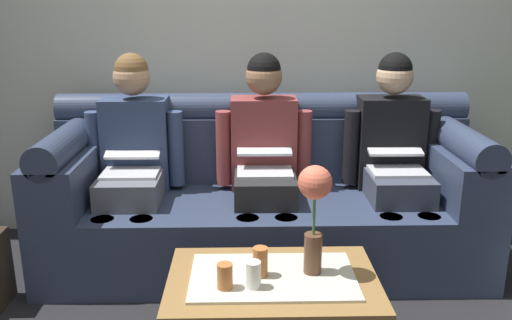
{
  "coord_description": "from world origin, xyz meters",
  "views": [
    {
      "loc": [
        -0.12,
        -1.85,
        1.5
      ],
      "look_at": [
        -0.06,
        0.77,
        0.73
      ],
      "focal_mm": 38.3,
      "sensor_mm": 36.0,
      "label": 1
    }
  ],
  "objects_px": {
    "flower_vase": "(314,202)",
    "couch": "(264,201)",
    "coffee_table": "(273,288)",
    "cup_far_center": "(225,276)",
    "person_left": "(133,154)",
    "cup_near_left": "(253,275)",
    "person_middle": "(264,153)",
    "person_right": "(394,152)",
    "cup_near_right": "(260,262)"
  },
  "relations": [
    {
      "from": "person_left",
      "to": "person_right",
      "type": "height_order",
      "value": "same"
    },
    {
      "from": "flower_vase",
      "to": "cup_near_right",
      "type": "height_order",
      "value": "flower_vase"
    },
    {
      "from": "coffee_table",
      "to": "flower_vase",
      "type": "xyz_separation_m",
      "value": [
        0.17,
        0.02,
        0.37
      ]
    },
    {
      "from": "person_middle",
      "to": "person_right",
      "type": "xyz_separation_m",
      "value": [
        0.75,
        0.0,
        -0.0
      ]
    },
    {
      "from": "coffee_table",
      "to": "cup_near_left",
      "type": "relative_size",
      "value": 7.89
    },
    {
      "from": "person_right",
      "to": "cup_far_center",
      "type": "xyz_separation_m",
      "value": [
        -0.95,
        -1.07,
        -0.21
      ]
    },
    {
      "from": "couch",
      "to": "coffee_table",
      "type": "relative_size",
      "value": 2.81
    },
    {
      "from": "couch",
      "to": "cup_near_left",
      "type": "bearing_deg",
      "value": -94.42
    },
    {
      "from": "coffee_table",
      "to": "cup_near_left",
      "type": "xyz_separation_m",
      "value": [
        -0.08,
        -0.1,
        0.12
      ]
    },
    {
      "from": "coffee_table",
      "to": "cup_near_right",
      "type": "height_order",
      "value": "cup_near_right"
    },
    {
      "from": "person_middle",
      "to": "cup_near_right",
      "type": "relative_size",
      "value": 9.65
    },
    {
      "from": "person_left",
      "to": "cup_far_center",
      "type": "relative_size",
      "value": 11.61
    },
    {
      "from": "cup_near_left",
      "to": "cup_near_right",
      "type": "distance_m",
      "value": 0.1
    },
    {
      "from": "flower_vase",
      "to": "cup_near_left",
      "type": "height_order",
      "value": "flower_vase"
    },
    {
      "from": "coffee_table",
      "to": "cup_near_left",
      "type": "distance_m",
      "value": 0.17
    },
    {
      "from": "cup_near_left",
      "to": "person_left",
      "type": "bearing_deg",
      "value": 122.02
    },
    {
      "from": "coffee_table",
      "to": "cup_far_center",
      "type": "xyz_separation_m",
      "value": [
        -0.2,
        -0.1,
        0.11
      ]
    },
    {
      "from": "person_left",
      "to": "person_right",
      "type": "relative_size",
      "value": 1.0
    },
    {
      "from": "person_right",
      "to": "cup_near_left",
      "type": "height_order",
      "value": "person_right"
    },
    {
      "from": "cup_near_right",
      "to": "couch",
      "type": "bearing_deg",
      "value": 86.91
    },
    {
      "from": "person_right",
      "to": "cup_far_center",
      "type": "height_order",
      "value": "person_right"
    },
    {
      "from": "person_right",
      "to": "cup_near_right",
      "type": "height_order",
      "value": "person_right"
    },
    {
      "from": "person_right",
      "to": "flower_vase",
      "type": "xyz_separation_m",
      "value": [
        -0.58,
        -0.94,
        0.06
      ]
    },
    {
      "from": "person_middle",
      "to": "cup_near_left",
      "type": "bearing_deg",
      "value": -94.45
    },
    {
      "from": "flower_vase",
      "to": "cup_far_center",
      "type": "distance_m",
      "value": 0.47
    },
    {
      "from": "cup_far_center",
      "to": "flower_vase",
      "type": "bearing_deg",
      "value": 18.92
    },
    {
      "from": "person_middle",
      "to": "cup_far_center",
      "type": "distance_m",
      "value": 1.11
    },
    {
      "from": "couch",
      "to": "flower_vase",
      "type": "bearing_deg",
      "value": -79.97
    },
    {
      "from": "person_middle",
      "to": "coffee_table",
      "type": "bearing_deg",
      "value": -90.0
    },
    {
      "from": "couch",
      "to": "flower_vase",
      "type": "height_order",
      "value": "couch"
    },
    {
      "from": "person_left",
      "to": "cup_near_left",
      "type": "relative_size",
      "value": 10.95
    },
    {
      "from": "person_left",
      "to": "flower_vase",
      "type": "distance_m",
      "value": 1.32
    },
    {
      "from": "person_middle",
      "to": "cup_near_right",
      "type": "height_order",
      "value": "person_middle"
    },
    {
      "from": "couch",
      "to": "cup_far_center",
      "type": "bearing_deg",
      "value": -100.35
    },
    {
      "from": "cup_near_left",
      "to": "flower_vase",
      "type": "bearing_deg",
      "value": 25.87
    },
    {
      "from": "person_middle",
      "to": "coffee_table",
      "type": "xyz_separation_m",
      "value": [
        0.0,
        -0.97,
        -0.32
      ]
    },
    {
      "from": "cup_near_left",
      "to": "cup_far_center",
      "type": "xyz_separation_m",
      "value": [
        -0.11,
        -0.0,
        -0.0
      ]
    },
    {
      "from": "person_left",
      "to": "cup_far_center",
      "type": "height_order",
      "value": "person_left"
    },
    {
      "from": "person_right",
      "to": "coffee_table",
      "type": "xyz_separation_m",
      "value": [
        -0.75,
        -0.97,
        -0.32
      ]
    },
    {
      "from": "flower_vase",
      "to": "person_middle",
      "type": "bearing_deg",
      "value": 100.09
    },
    {
      "from": "person_middle",
      "to": "flower_vase",
      "type": "distance_m",
      "value": 0.96
    },
    {
      "from": "cup_near_right",
      "to": "cup_far_center",
      "type": "height_order",
      "value": "cup_near_right"
    },
    {
      "from": "cup_near_left",
      "to": "person_right",
      "type": "bearing_deg",
      "value": 52.01
    },
    {
      "from": "person_right",
      "to": "cup_near_left",
      "type": "xyz_separation_m",
      "value": [
        -0.83,
        -1.07,
        -0.2
      ]
    },
    {
      "from": "person_right",
      "to": "cup_near_right",
      "type": "xyz_separation_m",
      "value": [
        -0.8,
        -0.97,
        -0.19
      ]
    },
    {
      "from": "couch",
      "to": "person_right",
      "type": "bearing_deg",
      "value": -0.36
    },
    {
      "from": "couch",
      "to": "person_right",
      "type": "distance_m",
      "value": 0.8
    },
    {
      "from": "flower_vase",
      "to": "couch",
      "type": "bearing_deg",
      "value": 100.03
    },
    {
      "from": "cup_far_center",
      "to": "person_left",
      "type": "bearing_deg",
      "value": 117.37
    },
    {
      "from": "couch",
      "to": "coffee_table",
      "type": "distance_m",
      "value": 0.97
    }
  ]
}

